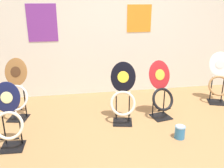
% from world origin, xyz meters
% --- Properties ---
extents(ground_plane, '(14.00, 14.00, 0.00)m').
position_xyz_m(ground_plane, '(0.00, 0.00, 0.00)').
color(ground_plane, '#A37547').
extents(wall_back, '(8.00, 0.07, 2.60)m').
position_xyz_m(wall_back, '(-0.00, 2.14, 1.30)').
color(wall_back, silver).
rests_on(wall_back, ground_plane).
extents(toilet_seat_display_white_plain, '(0.46, 0.45, 0.88)m').
position_xyz_m(toilet_seat_display_white_plain, '(1.58, 1.31, 0.44)').
color(toilet_seat_display_white_plain, black).
rests_on(toilet_seat_display_white_plain, ground_plane).
extents(toilet_seat_display_crimson_swirl, '(0.42, 0.39, 0.88)m').
position_xyz_m(toilet_seat_display_crimson_swirl, '(0.39, 0.93, 0.42)').
color(toilet_seat_display_crimson_swirl, black).
rests_on(toilet_seat_display_crimson_swirl, ground_plane).
extents(toilet_seat_display_navy_moon, '(0.36, 0.29, 0.84)m').
position_xyz_m(toilet_seat_display_navy_moon, '(-1.73, 0.44, 0.41)').
color(toilet_seat_display_navy_moon, black).
rests_on(toilet_seat_display_navy_moon, ground_plane).
extents(toilet_seat_display_jazz_black, '(0.42, 0.37, 0.90)m').
position_xyz_m(toilet_seat_display_jazz_black, '(-0.23, 0.85, 0.42)').
color(toilet_seat_display_jazz_black, black).
rests_on(toilet_seat_display_jazz_black, ground_plane).
extents(toilet_seat_display_woodgrain, '(0.43, 0.40, 0.92)m').
position_xyz_m(toilet_seat_display_woodgrain, '(-1.79, 1.26, 0.44)').
color(toilet_seat_display_woodgrain, black).
rests_on(toilet_seat_display_woodgrain, ground_plane).
extents(paint_can, '(0.14, 0.14, 0.18)m').
position_xyz_m(paint_can, '(0.42, 0.27, 0.09)').
color(paint_can, teal).
rests_on(paint_can, ground_plane).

